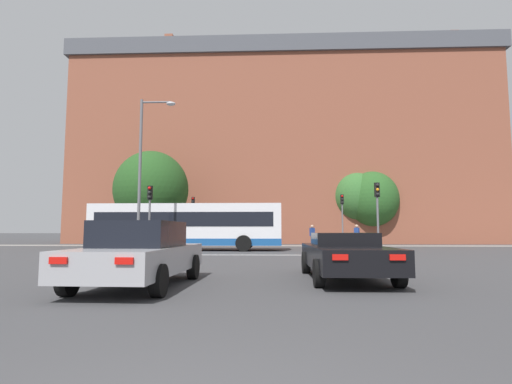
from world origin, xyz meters
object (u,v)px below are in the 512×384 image
object	(u,v)px
bus_crossing_lead	(187,226)
pedestrian_walking_east	(357,233)
car_roadster_right	(345,255)
traffic_light_near_right	(378,206)
traffic_light_far_left	(193,213)
traffic_light_near_left	(150,207)
car_saloon_left	(140,253)
street_lamp_junction	(145,161)
pedestrian_waiting	(312,234)
traffic_light_far_right	(342,211)

from	to	relation	value
bus_crossing_lead	pedestrian_walking_east	xyz separation A→B (m)	(12.61, 8.00, -0.54)
car_roadster_right	traffic_light_near_right	xyz separation A→B (m)	(3.88, 11.57, 2.02)
traffic_light_far_left	traffic_light_near_left	xyz separation A→B (m)	(-0.22, -11.20, -0.19)
car_roadster_right	traffic_light_near_left	bearing A→B (deg)	126.58
bus_crossing_lead	car_saloon_left	bearing A→B (deg)	-171.32
car_saloon_left	traffic_light_near_left	world-z (taller)	traffic_light_near_left
street_lamp_junction	pedestrian_walking_east	world-z (taller)	street_lamp_junction
car_roadster_right	pedestrian_waiting	world-z (taller)	pedestrian_waiting
car_roadster_right	traffic_light_near_right	size ratio (longest dim) A/B	1.25
traffic_light_near_right	pedestrian_walking_east	size ratio (longest dim) A/B	2.20
pedestrian_walking_east	car_saloon_left	bearing A→B (deg)	-76.32
bus_crossing_lead	traffic_light_near_right	distance (m)	11.99
car_roadster_right	traffic_light_far_left	bearing A→B (deg)	110.01
car_roadster_right	traffic_light_far_right	xyz separation A→B (m)	(3.87, 22.75, 2.23)
traffic_light_far_right	street_lamp_junction	size ratio (longest dim) A/B	0.51
traffic_light_near_left	pedestrian_waiting	distance (m)	15.17
bus_crossing_lead	traffic_light_far_right	size ratio (longest dim) A/B	2.86
traffic_light_near_left	car_saloon_left	bearing A→B (deg)	-73.33
car_saloon_left	bus_crossing_lead	bearing A→B (deg)	100.22
car_saloon_left	traffic_light_near_right	xyz separation A→B (m)	(8.84, 13.10, 1.90)
street_lamp_junction	pedestrian_walking_east	distance (m)	19.30
car_saloon_left	traffic_light_far_left	size ratio (longest dim) A/B	1.16
car_saloon_left	traffic_light_far_left	distance (m)	24.76
traffic_light_near_right	pedestrian_walking_east	bearing A→B (deg)	83.97
traffic_light_near_right	traffic_light_near_left	size ratio (longest dim) A/B	1.03
pedestrian_walking_east	bus_crossing_lead	bearing A→B (deg)	-111.77
traffic_light_near_left	pedestrian_walking_east	xyz separation A→B (m)	(14.01, 11.50, -1.54)
traffic_light_far_left	street_lamp_junction	bearing A→B (deg)	-90.59
street_lamp_junction	pedestrian_waiting	xyz separation A→B (m)	(10.17, 12.32, -4.01)
traffic_light_far_right	traffic_light_near_left	size ratio (longest dim) A/B	1.12
car_saloon_left	bus_crossing_lead	xyz separation A→B (m)	(-2.55, 16.69, 0.85)
car_roadster_right	bus_crossing_lead	xyz separation A→B (m)	(-7.51, 15.16, 0.96)
traffic_light_far_left	traffic_light_near_left	world-z (taller)	traffic_light_far_left
traffic_light_far_left	traffic_light_near_right	size ratio (longest dim) A/B	1.05
traffic_light_near_right	traffic_light_far_right	bearing A→B (deg)	90.05
traffic_light_far_left	traffic_light_far_right	world-z (taller)	traffic_light_far_right
car_saloon_left	traffic_light_far_right	xyz separation A→B (m)	(8.83, 24.28, 2.12)
traffic_light_far_left	traffic_light_near_left	bearing A→B (deg)	-91.11
car_saloon_left	traffic_light_near_right	distance (m)	15.92
bus_crossing_lead	traffic_light_far_right	world-z (taller)	traffic_light_far_right
street_lamp_junction	pedestrian_walking_east	size ratio (longest dim) A/B	4.74
traffic_light_near_left	pedestrian_walking_east	bearing A→B (deg)	39.37
car_roadster_right	traffic_light_near_right	distance (m)	12.37
bus_crossing_lead	car_roadster_right	bearing A→B (deg)	-153.65
traffic_light_far_right	pedestrian_waiting	world-z (taller)	traffic_light_far_right
bus_crossing_lead	traffic_light_near_left	size ratio (longest dim) A/B	3.20
traffic_light_far_left	traffic_light_near_left	distance (m)	11.20
traffic_light_far_left	pedestrian_waiting	size ratio (longest dim) A/B	2.35
traffic_light_far_right	traffic_light_near_right	bearing A→B (deg)	-89.95
car_roadster_right	street_lamp_junction	distance (m)	14.33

